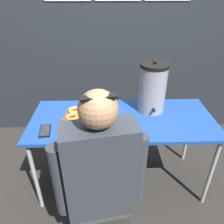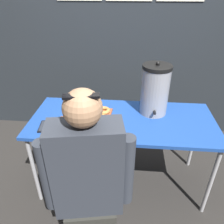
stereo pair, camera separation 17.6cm
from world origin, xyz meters
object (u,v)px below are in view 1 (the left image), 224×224
(coffee_urn, at_px, (152,88))
(person_seated, at_px, (101,191))
(cell_phone, at_px, (45,131))
(donut_box, at_px, (87,115))

(coffee_urn, relative_size, person_seated, 0.35)
(coffee_urn, height_order, cell_phone, coffee_urn)
(donut_box, height_order, cell_phone, donut_box)
(cell_phone, distance_m, person_seated, 0.64)
(coffee_urn, distance_m, cell_phone, 0.92)
(donut_box, bearing_deg, coffee_urn, 16.84)
(cell_phone, bearing_deg, donut_box, 23.78)
(person_seated, bearing_deg, donut_box, -89.67)
(donut_box, distance_m, person_seated, 0.68)
(coffee_urn, bearing_deg, person_seated, -118.73)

